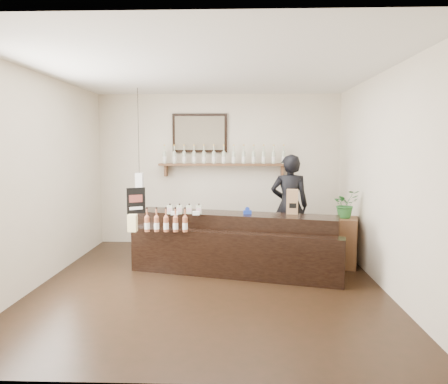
% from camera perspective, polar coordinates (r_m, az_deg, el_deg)
% --- Properties ---
extents(ground, '(5.00, 5.00, 0.00)m').
position_cam_1_polar(ground, '(6.00, -1.85, -11.84)').
color(ground, black).
rests_on(ground, ground).
extents(room_shell, '(5.00, 5.00, 5.00)m').
position_cam_1_polar(room_shell, '(5.71, -1.91, 4.65)').
color(room_shell, beige).
rests_on(room_shell, ground).
extents(back_wall_decor, '(2.66, 0.96, 1.69)m').
position_cam_1_polar(back_wall_decor, '(8.09, -1.77, 5.40)').
color(back_wall_decor, '#55301D').
rests_on(back_wall_decor, ground).
extents(counter, '(3.08, 1.56, 1.00)m').
position_cam_1_polar(counter, '(6.44, 1.14, -6.89)').
color(counter, black).
rests_on(counter, ground).
extents(promo_sign, '(0.25, 0.15, 0.38)m').
position_cam_1_polar(promo_sign, '(6.53, -11.42, -1.12)').
color(promo_sign, black).
rests_on(promo_sign, counter).
extents(paper_bag, '(0.18, 0.15, 0.36)m').
position_cam_1_polar(paper_bag, '(6.45, 8.91, -1.25)').
color(paper_bag, '#9E784C').
rests_on(paper_bag, counter).
extents(tape_dispenser, '(0.12, 0.06, 0.10)m').
position_cam_1_polar(tape_dispenser, '(6.39, 3.07, -2.54)').
color(tape_dispenser, '#1632A0').
rests_on(tape_dispenser, counter).
extents(side_cabinet, '(0.50, 0.60, 0.75)m').
position_cam_1_polar(side_cabinet, '(6.97, 15.43, -6.33)').
color(side_cabinet, '#55301D').
rests_on(side_cabinet, ground).
extents(potted_plant, '(0.48, 0.45, 0.43)m').
position_cam_1_polar(potted_plant, '(6.87, 15.56, -1.52)').
color(potted_plant, '#28662A').
rests_on(potted_plant, side_cabinet).
extents(shopkeeper, '(0.73, 0.50, 1.93)m').
position_cam_1_polar(shopkeeper, '(7.34, 8.56, -0.90)').
color(shopkeeper, black).
rests_on(shopkeeper, ground).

